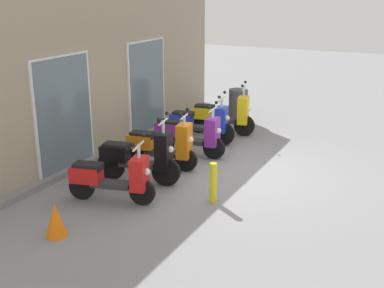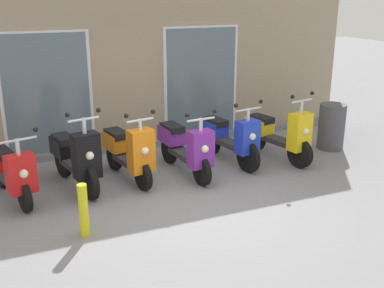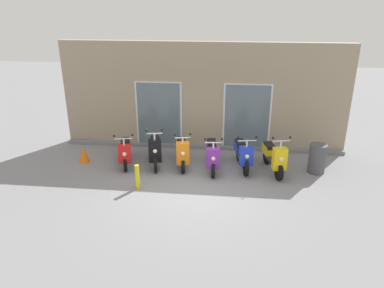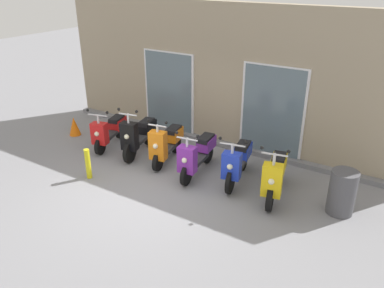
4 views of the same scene
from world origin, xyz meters
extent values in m
plane|color=gray|center=(0.00, 0.00, 0.00)|extent=(40.00, 40.00, 0.00)
cube|color=gray|center=(0.00, 3.03, 1.80)|extent=(9.61, 0.30, 3.60)
cube|color=slate|center=(0.00, 2.78, 0.06)|extent=(9.61, 0.20, 0.12)
cube|color=silver|center=(-1.50, 2.86, 1.15)|extent=(1.60, 0.04, 2.30)
cube|color=slate|center=(-1.50, 2.84, 1.15)|extent=(1.48, 0.02, 2.22)
cube|color=silver|center=(1.50, 2.86, 1.15)|extent=(1.60, 0.04, 2.30)
cube|color=slate|center=(1.50, 2.84, 1.15)|extent=(1.48, 0.02, 2.22)
cylinder|color=black|center=(-2.14, 0.72, 0.22)|extent=(0.19, 0.45, 0.44)
cylinder|color=black|center=(-2.42, 1.78, 0.22)|extent=(0.19, 0.45, 0.44)
cube|color=#2D2D30|center=(-2.28, 1.25, 0.32)|extent=(0.42, 0.72, 0.09)
cube|color=red|center=(-2.15, 0.76, 0.56)|extent=(0.43, 0.33, 0.55)
sphere|color=#F2EFCC|center=(-2.12, 0.63, 0.60)|extent=(0.12, 0.12, 0.12)
cube|color=red|center=(-2.39, 1.68, 0.47)|extent=(0.42, 0.58, 0.28)
cube|color=black|center=(-2.38, 1.64, 0.61)|extent=(0.37, 0.53, 0.11)
cylinder|color=silver|center=(-2.15, 0.76, 0.93)|extent=(0.06, 0.06, 0.25)
cylinder|color=silver|center=(-2.15, 0.76, 1.04)|extent=(0.52, 0.17, 0.04)
sphere|color=black|center=(-1.90, 0.83, 1.14)|extent=(0.07, 0.07, 0.07)
sphere|color=black|center=(-2.41, 0.69, 1.14)|extent=(0.07, 0.07, 0.07)
cylinder|color=black|center=(-1.23, 0.79, 0.27)|extent=(0.20, 0.55, 0.54)
cylinder|color=black|center=(-1.46, 1.86, 0.27)|extent=(0.20, 0.55, 0.54)
cube|color=#2D2D30|center=(-1.34, 1.32, 0.37)|extent=(0.39, 0.72, 0.09)
cube|color=black|center=(-1.24, 0.82, 0.67)|extent=(0.42, 0.31, 0.68)
sphere|color=#F2EFCC|center=(-1.21, 0.70, 0.71)|extent=(0.12, 0.12, 0.12)
cube|color=black|center=(-1.43, 1.76, 0.54)|extent=(0.40, 0.57, 0.28)
cube|color=black|center=(-1.43, 1.72, 0.68)|extent=(0.35, 0.52, 0.11)
cylinder|color=silver|center=(-1.24, 0.82, 1.11)|extent=(0.06, 0.06, 0.25)
cylinder|color=silver|center=(-1.24, 0.82, 1.21)|extent=(0.46, 0.13, 0.04)
sphere|color=black|center=(-1.01, 0.87, 1.31)|extent=(0.07, 0.07, 0.07)
sphere|color=black|center=(-1.46, 0.78, 1.31)|extent=(0.07, 0.07, 0.07)
cylinder|color=black|center=(-0.40, 0.80, 0.22)|extent=(0.17, 0.46, 0.45)
cylinder|color=black|center=(-0.60, 1.83, 0.22)|extent=(0.17, 0.46, 0.45)
cube|color=#2D2D30|center=(-0.50, 1.32, 0.32)|extent=(0.38, 0.69, 0.09)
cube|color=orange|center=(-0.41, 0.84, 0.62)|extent=(0.42, 0.31, 0.67)
sphere|color=#F2EFCC|center=(-0.39, 0.71, 0.66)|extent=(0.12, 0.12, 0.12)
cube|color=orange|center=(-0.58, 1.74, 0.54)|extent=(0.39, 0.57, 0.28)
cube|color=black|center=(-0.57, 1.70, 0.68)|extent=(0.34, 0.52, 0.11)
cylinder|color=silver|center=(-0.41, 0.84, 1.03)|extent=(0.06, 0.06, 0.19)
cylinder|color=silver|center=(-0.41, 0.84, 1.11)|extent=(0.44, 0.12, 0.04)
sphere|color=black|center=(-0.19, 0.88, 1.21)|extent=(0.07, 0.07, 0.07)
sphere|color=black|center=(-0.63, 0.80, 1.21)|extent=(0.07, 0.07, 0.07)
cylinder|color=black|center=(0.50, 0.61, 0.24)|extent=(0.14, 0.48, 0.47)
cylinder|color=black|center=(0.38, 1.76, 0.24)|extent=(0.14, 0.48, 0.47)
cube|color=#2D2D30|center=(0.44, 1.18, 0.34)|extent=(0.34, 0.74, 0.09)
cube|color=purple|center=(0.50, 0.65, 0.59)|extent=(0.40, 0.28, 0.59)
sphere|color=#F2EFCC|center=(0.51, 0.52, 0.63)|extent=(0.12, 0.12, 0.12)
cube|color=purple|center=(0.39, 1.66, 0.55)|extent=(0.35, 0.55, 0.28)
cube|color=black|center=(0.40, 1.62, 0.69)|extent=(0.31, 0.51, 0.11)
cylinder|color=silver|center=(0.50, 0.65, 0.98)|extent=(0.06, 0.06, 0.22)
cylinder|color=silver|center=(0.50, 0.65, 1.07)|extent=(0.48, 0.09, 0.04)
sphere|color=black|center=(0.74, 0.67, 1.17)|extent=(0.07, 0.07, 0.07)
sphere|color=black|center=(0.26, 0.62, 1.17)|extent=(0.07, 0.07, 0.07)
cylinder|color=black|center=(1.46, 0.81, 0.27)|extent=(0.18, 0.55, 0.54)
cylinder|color=black|center=(1.26, 1.89, 0.27)|extent=(0.18, 0.55, 0.54)
cube|color=#2D2D30|center=(1.36, 1.35, 0.37)|extent=(0.38, 0.72, 0.09)
cube|color=#1E38C6|center=(1.45, 0.85, 0.62)|extent=(0.42, 0.30, 0.57)
sphere|color=#F2EFCC|center=(1.47, 0.72, 0.66)|extent=(0.12, 0.12, 0.12)
cube|color=#1E38C6|center=(1.28, 1.79, 0.53)|extent=(0.39, 0.56, 0.28)
cube|color=black|center=(1.29, 1.75, 0.67)|extent=(0.34, 0.52, 0.11)
cylinder|color=silver|center=(1.45, 0.85, 0.99)|extent=(0.06, 0.06, 0.23)
cylinder|color=silver|center=(1.45, 0.85, 1.09)|extent=(0.53, 0.13, 0.04)
sphere|color=black|center=(1.71, 0.90, 1.19)|extent=(0.07, 0.07, 0.07)
sphere|color=black|center=(1.19, 0.80, 1.19)|extent=(0.07, 0.07, 0.07)
cylinder|color=black|center=(2.39, 0.65, 0.25)|extent=(0.22, 0.52, 0.51)
cylinder|color=black|center=(2.15, 1.76, 0.25)|extent=(0.22, 0.52, 0.51)
cube|color=#2D2D30|center=(2.27, 1.20, 0.35)|extent=(0.41, 0.74, 0.09)
cube|color=yellow|center=(2.39, 0.69, 0.64)|extent=(0.42, 0.32, 0.66)
sphere|color=#F2EFCC|center=(2.41, 0.56, 0.68)|extent=(0.12, 0.12, 0.12)
cube|color=yellow|center=(2.17, 1.66, 0.52)|extent=(0.41, 0.57, 0.28)
cube|color=black|center=(2.18, 1.62, 0.66)|extent=(0.36, 0.52, 0.11)
cylinder|color=silver|center=(2.39, 0.69, 1.08)|extent=(0.06, 0.06, 0.26)
cylinder|color=silver|center=(2.39, 0.69, 1.18)|extent=(0.48, 0.14, 0.04)
sphere|color=black|center=(2.62, 0.74, 1.28)|extent=(0.07, 0.07, 0.07)
sphere|color=black|center=(2.15, 0.63, 1.28)|extent=(0.07, 0.07, 0.07)
cone|color=orange|center=(-3.65, 1.26, 0.26)|extent=(0.32, 0.32, 0.52)
cylinder|color=#4C4C51|center=(3.57, 1.28, 0.44)|extent=(0.51, 0.51, 0.88)
cylinder|color=yellow|center=(-1.51, -0.29, 0.35)|extent=(0.12, 0.12, 0.70)
camera|label=1|loc=(-8.57, -3.45, 3.52)|focal=46.21mm
camera|label=2|loc=(-2.33, -5.62, 2.94)|focal=43.52mm
camera|label=3|loc=(0.94, -9.02, 4.88)|focal=34.29mm
camera|label=4|loc=(4.44, -5.51, 4.31)|focal=36.06mm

